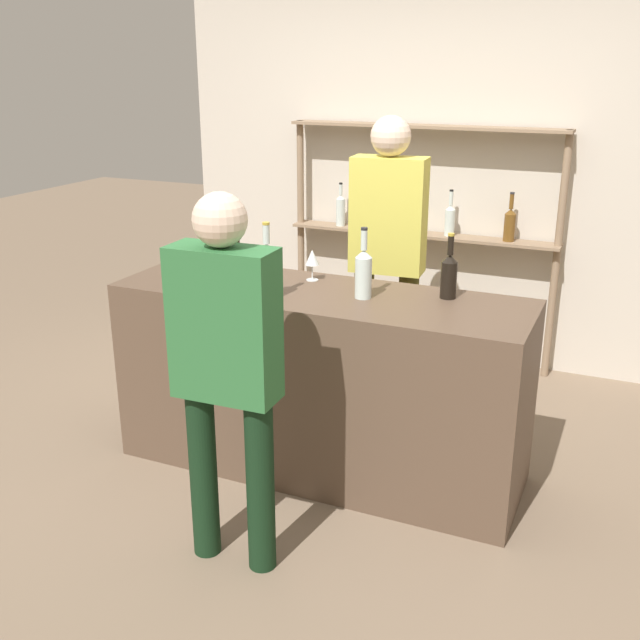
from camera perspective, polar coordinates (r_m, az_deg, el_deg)
name	(u,v)px	position (r m, az deg, el deg)	size (l,w,h in m)	color
ground_plane	(320,465)	(4.13, 0.00, -11.00)	(16.00, 16.00, 0.00)	#7A6651
bar_counter	(320,382)	(3.91, 0.00, -4.77)	(2.11, 0.66, 0.98)	brown
back_wall	(431,162)	(5.44, 8.45, 11.83)	(3.71, 0.12, 2.80)	beige
back_shelf	(423,208)	(5.31, 7.83, 8.45)	(1.92, 0.18, 1.67)	#897056
counter_bottle_0	(449,274)	(3.67, 9.80, 3.44)	(0.08, 0.08, 0.32)	black
counter_bottle_1	(232,246)	(4.09, -6.75, 5.64)	(0.09, 0.09, 0.37)	black
counter_bottle_2	(267,269)	(3.61, -4.06, 3.87)	(0.09, 0.09, 0.38)	silver
counter_bottle_3	(226,270)	(3.72, -7.17, 3.77)	(0.07, 0.07, 0.31)	silver
counter_bottle_4	(363,272)	(3.61, 3.31, 3.66)	(0.08, 0.08, 0.35)	silver
wine_glass	(312,258)	(3.91, -0.60, 4.73)	(0.07, 0.07, 0.17)	silver
ice_bucket	(207,264)	(3.87, -8.62, 4.23)	(0.23, 0.23, 0.22)	#846647
customer_center	(226,358)	(3.02, -7.17, -2.89)	(0.43, 0.21, 1.62)	black
server_behind_counter	(388,240)	(4.52, 5.18, 6.10)	(0.45, 0.23, 1.78)	brown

